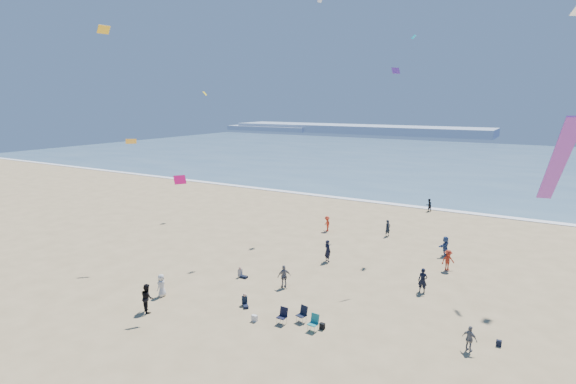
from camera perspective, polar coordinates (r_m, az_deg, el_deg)
The scene contains 11 objects.
ocean at distance 107.63m, azimuth 23.34°, elevation 3.48°, with size 220.00×100.00×0.06m, color #476B84.
surf_line at distance 59.03m, azimuth 16.86°, elevation -1.93°, with size 220.00×1.20×0.08m, color white.
headland_far at distance 195.60m, azimuth 8.64°, elevation 7.92°, with size 110.00×20.00×3.20m, color #7A8EA8.
headland_near at distance 209.64m, azimuth -2.17°, elevation 8.10°, with size 40.00×14.00×2.00m, color #7A8EA8.
standing_flyers at distance 31.50m, azimuth 9.90°, elevation -11.80°, with size 27.22×48.35×1.93m.
seated_group at distance 24.10m, azimuth -6.13°, elevation -20.61°, with size 14.02×18.49×0.84m.
chair_cluster at distance 27.80m, azimuth 1.34°, elevation -15.70°, with size 2.62×1.47×1.00m.
white_tote at distance 28.50m, azimuth -4.28°, elevation -15.69°, with size 0.35×0.20×0.40m, color silver.
black_backpack at distance 27.64m, azimuth 4.37°, elevation -16.63°, with size 0.30×0.22×0.38m, color black.
navy_bag at distance 28.42m, azimuth 25.20°, elevation -16.98°, with size 0.28×0.18×0.34m, color black.
kites_aloft at distance 24.55m, azimuth 22.48°, elevation 15.20°, with size 45.98×45.39×28.00m.
Camera 1 is at (13.24, -11.00, 13.18)m, focal length 28.00 mm.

